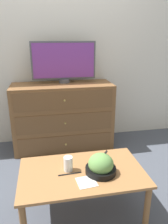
% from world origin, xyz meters
% --- Properties ---
extents(ground_plane, '(12.00, 12.00, 0.00)m').
position_xyz_m(ground_plane, '(0.00, 0.00, 0.00)').
color(ground_plane, '#474C56').
extents(wall_back, '(12.00, 0.05, 2.60)m').
position_xyz_m(wall_back, '(0.00, 0.03, 1.30)').
color(wall_back, silver).
rests_on(wall_back, ground_plane).
extents(dresser, '(1.20, 0.47, 0.81)m').
position_xyz_m(dresser, '(0.13, -0.26, 0.41)').
color(dresser, brown).
rests_on(dresser, ground_plane).
extents(tv, '(0.76, 0.13, 0.48)m').
position_xyz_m(tv, '(0.17, -0.16, 1.07)').
color(tv, '#515156').
rests_on(tv, dresser).
extents(coffee_table, '(0.93, 0.55, 0.39)m').
position_xyz_m(coffee_table, '(0.15, -1.43, 0.34)').
color(coffee_table, '#9E6B3D').
rests_on(coffee_table, ground_plane).
extents(takeout_bowl, '(0.23, 0.23, 0.16)m').
position_xyz_m(takeout_bowl, '(0.28, -1.47, 0.45)').
color(takeout_bowl, black).
rests_on(takeout_bowl, coffee_table).
extents(drink_cup, '(0.07, 0.07, 0.11)m').
position_xyz_m(drink_cup, '(0.05, -1.40, 0.44)').
color(drink_cup, beige).
rests_on(drink_cup, coffee_table).
extents(napkin, '(0.14, 0.14, 0.00)m').
position_xyz_m(napkin, '(0.16, -1.57, 0.40)').
color(napkin, silver).
rests_on(napkin, coffee_table).
extents(knife, '(0.17, 0.02, 0.01)m').
position_xyz_m(knife, '(0.05, -1.45, 0.40)').
color(knife, black).
rests_on(knife, coffee_table).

